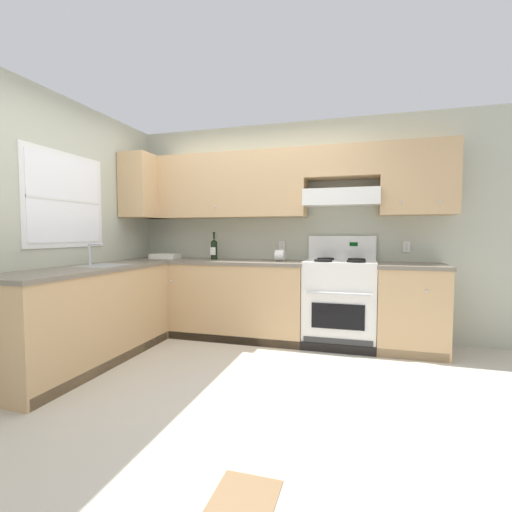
{
  "coord_description": "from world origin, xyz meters",
  "views": [
    {
      "loc": [
        1.23,
        -2.84,
        1.22
      ],
      "look_at": [
        0.2,
        0.7,
        1.0
      ],
      "focal_mm": 25.86,
      "sensor_mm": 36.0,
      "label": 1
    }
  ],
  "objects_px": {
    "wine_bottle": "(214,249)",
    "paper_towel_roll": "(280,255)",
    "stove": "(340,302)",
    "bowl": "(165,257)"
  },
  "relations": [
    {
      "from": "paper_towel_roll",
      "to": "stove",
      "type": "bearing_deg",
      "value": -3.55
    },
    {
      "from": "bowl",
      "to": "paper_towel_roll",
      "type": "xyz_separation_m",
      "value": [
        1.5,
        -0.03,
        0.04
      ]
    },
    {
      "from": "bowl",
      "to": "paper_towel_roll",
      "type": "distance_m",
      "value": 1.5
    },
    {
      "from": "wine_bottle",
      "to": "paper_towel_roll",
      "type": "relative_size",
      "value": 2.61
    },
    {
      "from": "bowl",
      "to": "paper_towel_roll",
      "type": "height_order",
      "value": "paper_towel_roll"
    },
    {
      "from": "bowl",
      "to": "paper_towel_roll",
      "type": "bearing_deg",
      "value": -1.03
    },
    {
      "from": "stove",
      "to": "paper_towel_roll",
      "type": "distance_m",
      "value": 0.84
    },
    {
      "from": "wine_bottle",
      "to": "paper_towel_roll",
      "type": "bearing_deg",
      "value": -3.85
    },
    {
      "from": "wine_bottle",
      "to": "bowl",
      "type": "distance_m",
      "value": 0.67
    },
    {
      "from": "stove",
      "to": "wine_bottle",
      "type": "xyz_separation_m",
      "value": [
        -1.52,
        0.1,
        0.56
      ]
    }
  ]
}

